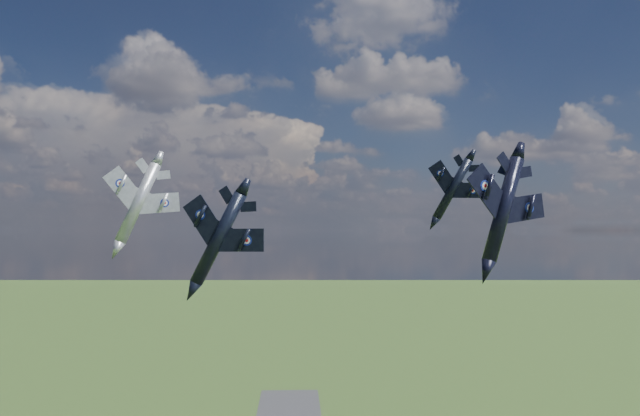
{
  "coord_description": "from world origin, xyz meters",
  "views": [
    {
      "loc": [
        2.82,
        -63.89,
        79.66
      ],
      "look_at": [
        5.81,
        12.54,
        82.42
      ],
      "focal_mm": 35.0,
      "sensor_mm": 36.0,
      "label": 1
    }
  ],
  "objects_px": {
    "jet_left_silver": "(138,203)",
    "jet_lead_navy": "(219,238)",
    "jet_right_navy": "(503,209)",
    "jet_high_navy": "(453,189)"
  },
  "relations": [
    {
      "from": "jet_high_navy",
      "to": "jet_lead_navy",
      "type": "bearing_deg",
      "value": -126.23
    },
    {
      "from": "jet_lead_navy",
      "to": "jet_high_navy",
      "type": "xyz_separation_m",
      "value": [
        33.78,
        21.0,
        7.41
      ]
    },
    {
      "from": "jet_high_navy",
      "to": "jet_left_silver",
      "type": "xyz_separation_m",
      "value": [
        -45.24,
        -13.54,
        -2.84
      ]
    },
    {
      "from": "jet_left_silver",
      "to": "jet_lead_navy",
      "type": "bearing_deg",
      "value": -51.88
    },
    {
      "from": "jet_lead_navy",
      "to": "jet_left_silver",
      "type": "xyz_separation_m",
      "value": [
        -11.46,
        7.46,
        4.58
      ]
    },
    {
      "from": "jet_lead_navy",
      "to": "jet_high_navy",
      "type": "distance_m",
      "value": 40.47
    },
    {
      "from": "jet_lead_navy",
      "to": "jet_right_navy",
      "type": "height_order",
      "value": "jet_right_navy"
    },
    {
      "from": "jet_right_navy",
      "to": "jet_left_silver",
      "type": "relative_size",
      "value": 0.81
    },
    {
      "from": "jet_right_navy",
      "to": "jet_left_silver",
      "type": "bearing_deg",
      "value": 118.02
    },
    {
      "from": "jet_high_navy",
      "to": "jet_right_navy",
      "type": "bearing_deg",
      "value": -77.16
    }
  ]
}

